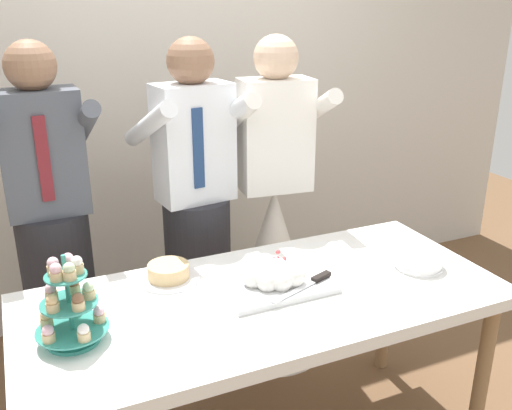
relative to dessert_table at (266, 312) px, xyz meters
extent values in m
cube|color=beige|center=(0.00, 1.47, 0.75)|extent=(5.20, 0.10, 2.90)
cube|color=white|center=(0.00, 0.00, 0.05)|extent=(1.80, 0.80, 0.05)
cylinder|color=olive|center=(0.82, -0.32, -0.34)|extent=(0.06, 0.06, 0.72)
cylinder|color=olive|center=(-0.82, 0.32, -0.34)|extent=(0.06, 0.06, 0.72)
cylinder|color=olive|center=(0.82, 0.32, -0.34)|extent=(0.06, 0.06, 0.72)
cylinder|color=teal|center=(-0.69, -0.02, 0.08)|extent=(0.17, 0.17, 0.01)
cylinder|color=teal|center=(-0.69, -0.02, 0.23)|extent=(0.01, 0.01, 0.31)
cylinder|color=teal|center=(-0.69, -0.02, 0.12)|extent=(0.23, 0.23, 0.01)
cylinder|color=#D1B784|center=(-0.61, -0.02, 0.14)|extent=(0.04, 0.04, 0.03)
sphere|color=#EAB7C6|center=(-0.61, -0.02, 0.16)|extent=(0.04, 0.04, 0.04)
cylinder|color=#D1B784|center=(-0.67, 0.06, 0.14)|extent=(0.04, 0.04, 0.03)
sphere|color=#D6B27A|center=(-0.67, 0.06, 0.16)|extent=(0.04, 0.04, 0.04)
cylinder|color=#D1B784|center=(-0.76, 0.03, 0.14)|extent=(0.04, 0.04, 0.03)
sphere|color=#D6B27A|center=(-0.76, 0.03, 0.16)|extent=(0.04, 0.04, 0.04)
cylinder|color=#D1B784|center=(-0.77, -0.07, 0.14)|extent=(0.04, 0.04, 0.03)
sphere|color=#EAB7C6|center=(-0.77, -0.07, 0.16)|extent=(0.04, 0.04, 0.04)
cylinder|color=#D1B784|center=(-0.67, -0.11, 0.14)|extent=(0.04, 0.04, 0.03)
sphere|color=white|center=(-0.67, -0.11, 0.16)|extent=(0.04, 0.04, 0.04)
cylinder|color=teal|center=(-0.69, -0.02, 0.21)|extent=(0.18, 0.18, 0.01)
cylinder|color=#D1B784|center=(-0.63, -0.02, 0.23)|extent=(0.04, 0.04, 0.03)
sphere|color=beige|center=(-0.63, -0.02, 0.25)|extent=(0.04, 0.04, 0.04)
cylinder|color=#D1B784|center=(-0.67, 0.04, 0.23)|extent=(0.04, 0.04, 0.03)
sphere|color=brown|center=(-0.67, 0.04, 0.25)|extent=(0.04, 0.04, 0.04)
cylinder|color=#D1B784|center=(-0.74, 0.02, 0.23)|extent=(0.04, 0.04, 0.03)
sphere|color=#EAB7C6|center=(-0.74, 0.02, 0.25)|extent=(0.04, 0.04, 0.04)
cylinder|color=#D1B784|center=(-0.74, -0.06, 0.23)|extent=(0.04, 0.04, 0.03)
sphere|color=#D6B27A|center=(-0.74, -0.06, 0.25)|extent=(0.04, 0.04, 0.04)
cylinder|color=#D1B784|center=(-0.67, -0.08, 0.23)|extent=(0.04, 0.04, 0.03)
sphere|color=brown|center=(-0.67, -0.08, 0.25)|extent=(0.04, 0.04, 0.04)
cylinder|color=teal|center=(-0.69, -0.02, 0.31)|extent=(0.13, 0.13, 0.01)
cylinder|color=#D1B784|center=(-0.65, -0.02, 0.33)|extent=(0.04, 0.04, 0.03)
sphere|color=white|center=(-0.65, -0.02, 0.35)|extent=(0.04, 0.04, 0.04)
cylinder|color=#D1B784|center=(-0.68, 0.01, 0.33)|extent=(0.04, 0.04, 0.03)
sphere|color=#EAB7C6|center=(-0.68, 0.01, 0.35)|extent=(0.04, 0.04, 0.04)
cylinder|color=#D1B784|center=(-0.72, 0.00, 0.33)|extent=(0.04, 0.04, 0.03)
sphere|color=#EAB7C6|center=(-0.72, 0.00, 0.35)|extent=(0.04, 0.04, 0.04)
cylinder|color=#D1B784|center=(-0.72, -0.05, 0.33)|extent=(0.04, 0.04, 0.03)
sphere|color=#EAB7C6|center=(-0.72, -0.05, 0.35)|extent=(0.04, 0.04, 0.04)
cylinder|color=#D1B784|center=(-0.68, -0.06, 0.33)|extent=(0.04, 0.04, 0.03)
sphere|color=beige|center=(-0.68, -0.06, 0.35)|extent=(0.04, 0.04, 0.04)
cube|color=silver|center=(0.05, 0.05, 0.09)|extent=(0.42, 0.31, 0.02)
sphere|color=white|center=(0.13, 0.05, 0.13)|extent=(0.09, 0.09, 0.09)
sphere|color=white|center=(0.09, 0.08, 0.13)|extent=(0.08, 0.08, 0.08)
sphere|color=white|center=(0.05, 0.12, 0.13)|extent=(0.09, 0.09, 0.09)
sphere|color=white|center=(0.00, 0.10, 0.13)|extent=(0.10, 0.10, 0.10)
sphere|color=white|center=(-0.03, 0.05, 0.13)|extent=(0.08, 0.08, 0.08)
sphere|color=white|center=(0.01, 0.00, 0.13)|extent=(0.09, 0.09, 0.09)
sphere|color=white|center=(0.05, -0.02, 0.13)|extent=(0.09, 0.09, 0.09)
sphere|color=white|center=(0.11, -0.01, 0.13)|extent=(0.10, 0.10, 0.10)
sphere|color=white|center=(0.05, 0.05, 0.14)|extent=(0.11, 0.11, 0.11)
sphere|color=#B21923|center=(0.05, 0.04, 0.19)|extent=(0.02, 0.02, 0.02)
sphere|color=#B21923|center=(0.07, 0.03, 0.18)|extent=(0.02, 0.02, 0.02)
sphere|color=#B21923|center=(0.07, 0.04, 0.19)|extent=(0.02, 0.02, 0.02)
sphere|color=#DB474C|center=(0.10, 0.10, 0.19)|extent=(0.02, 0.02, 0.02)
sphere|color=#DB474C|center=(0.05, 0.05, 0.19)|extent=(0.02, 0.02, 0.02)
sphere|color=#DB474C|center=(0.10, 0.05, 0.18)|extent=(0.02, 0.02, 0.02)
cube|color=silver|center=(0.08, -0.07, 0.10)|extent=(0.22, 0.10, 0.00)
cube|color=black|center=(0.23, -0.02, 0.11)|extent=(0.09, 0.05, 0.02)
cylinder|color=white|center=(0.67, -0.06, 0.08)|extent=(0.19, 0.19, 0.01)
cylinder|color=white|center=(0.66, -0.05, 0.09)|extent=(0.19, 0.19, 0.01)
cylinder|color=white|center=(0.66, -0.05, 0.10)|extent=(0.19, 0.19, 0.01)
cylinder|color=white|center=(0.66, -0.06, 0.11)|extent=(0.19, 0.19, 0.01)
cylinder|color=white|center=(0.67, -0.06, 0.12)|extent=(0.19, 0.19, 0.01)
cylinder|color=white|center=(-0.30, 0.26, 0.08)|extent=(0.24, 0.24, 0.01)
cylinder|color=#D6B27A|center=(-0.30, 0.26, 0.11)|extent=(0.16, 0.16, 0.06)
cylinder|color=#232328|center=(-0.03, 0.72, -0.24)|extent=(0.32, 0.32, 0.92)
cube|color=white|center=(-0.03, 0.72, 0.49)|extent=(0.36, 0.24, 0.54)
sphere|color=#8C664C|center=(-0.03, 0.72, 0.85)|extent=(0.21, 0.21, 0.21)
cylinder|color=white|center=(-0.23, 0.70, 0.60)|extent=(0.14, 0.49, 0.28)
cylinder|color=white|center=(0.15, 0.75, 0.60)|extent=(0.14, 0.49, 0.28)
cube|color=navy|center=(-0.04, 0.62, 0.49)|extent=(0.05, 0.02, 0.36)
cone|color=white|center=(0.38, 0.71, -0.24)|extent=(0.56, 0.56, 0.92)
cube|color=white|center=(0.38, 0.71, 0.49)|extent=(0.36, 0.24, 0.54)
sphere|color=beige|center=(0.38, 0.71, 0.85)|extent=(0.21, 0.21, 0.21)
cylinder|color=white|center=(0.20, 0.73, 0.60)|extent=(0.13, 0.49, 0.28)
cylinder|color=white|center=(0.58, 0.69, 0.60)|extent=(0.13, 0.49, 0.28)
cylinder|color=#232328|center=(-0.67, 0.82, -0.24)|extent=(0.32, 0.32, 0.92)
cube|color=#4C515B|center=(-0.67, 0.82, 0.49)|extent=(0.35, 0.21, 0.54)
sphere|color=#8C664C|center=(-0.67, 0.82, 0.85)|extent=(0.21, 0.21, 0.21)
cylinder|color=#4C515B|center=(-0.49, 0.82, 0.60)|extent=(0.09, 0.49, 0.28)
cube|color=maroon|center=(-0.67, 0.71, 0.49)|extent=(0.05, 0.01, 0.36)
camera|label=1|loc=(-0.79, -1.67, 1.11)|focal=39.43mm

